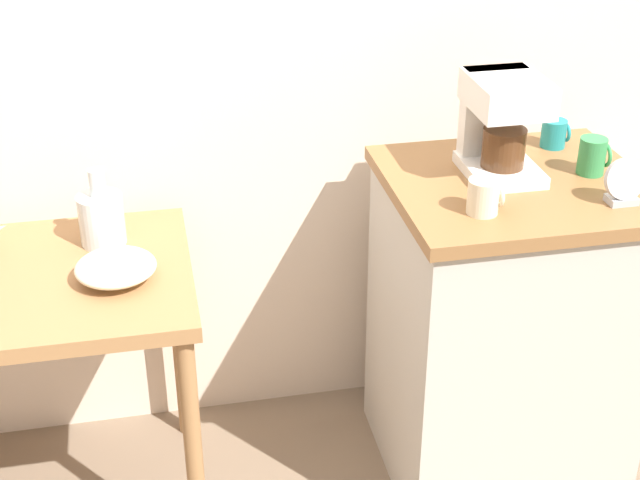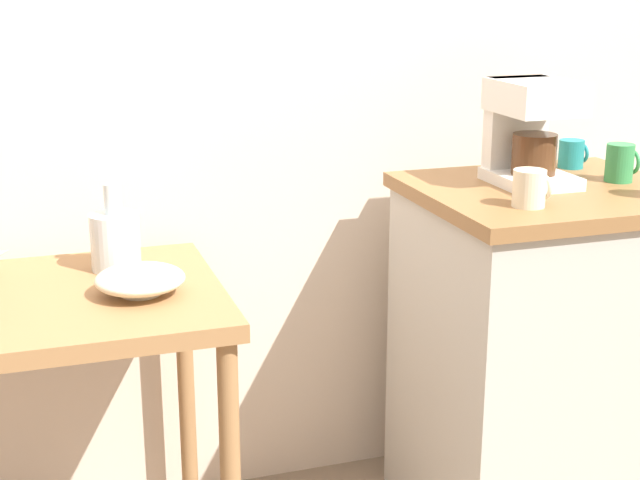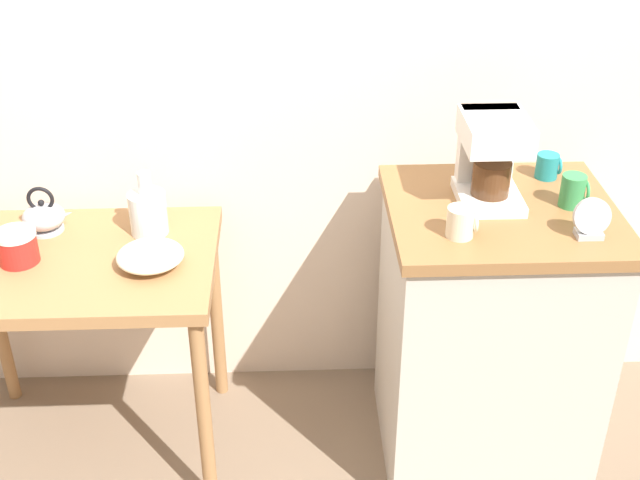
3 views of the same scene
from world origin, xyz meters
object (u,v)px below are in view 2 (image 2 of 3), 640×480
object	(u,v)px
coffee_maker	(529,127)
mug_small_cream	(530,188)
glass_carafe_vase	(115,239)
bowl_stoneware	(140,279)
mug_dark_teal	(572,154)
mug_tall_green	(621,163)

from	to	relation	value
coffee_maker	mug_small_cream	bearing A→B (deg)	-118.41
glass_carafe_vase	coffee_maker	xyz separation A→B (m)	(1.01, -0.12, 0.23)
bowl_stoneware	mug_dark_teal	bearing A→B (deg)	9.67
bowl_stoneware	mug_tall_green	xyz separation A→B (m)	(1.22, 0.02, 0.18)
coffee_maker	mug_tall_green	bearing A→B (deg)	-14.00
coffee_maker	mug_tall_green	distance (m)	0.26
coffee_maker	mug_dark_teal	xyz separation A→B (m)	(0.21, 0.13, -0.10)
coffee_maker	mug_small_cream	distance (m)	0.27
mug_dark_teal	mug_small_cream	size ratio (longest dim) A/B	0.90
mug_dark_teal	glass_carafe_vase	bearing A→B (deg)	-179.68
mug_tall_green	mug_small_cream	xyz separation A→B (m)	(-0.35, -0.16, -0.01)
coffee_maker	mug_dark_teal	size ratio (longest dim) A/B	3.41
coffee_maker	mug_tall_green	xyz separation A→B (m)	(0.24, -0.06, -0.09)
glass_carafe_vase	mug_dark_teal	world-z (taller)	mug_dark_teal
mug_tall_green	bowl_stoneware	bearing A→B (deg)	-179.14
glass_carafe_vase	coffee_maker	size ratio (longest dim) A/B	0.79
mug_dark_teal	mug_tall_green	distance (m)	0.19
bowl_stoneware	mug_small_cream	xyz separation A→B (m)	(0.87, -0.14, 0.17)
coffee_maker	bowl_stoneware	bearing A→B (deg)	-175.52
mug_small_cream	mug_tall_green	bearing A→B (deg)	24.25
coffee_maker	mug_tall_green	world-z (taller)	coffee_maker
glass_carafe_vase	mug_tall_green	world-z (taller)	mug_tall_green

